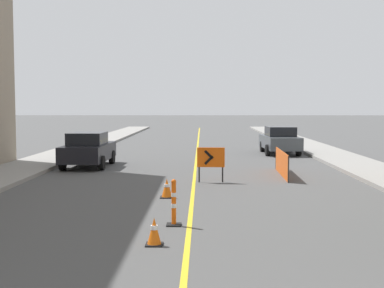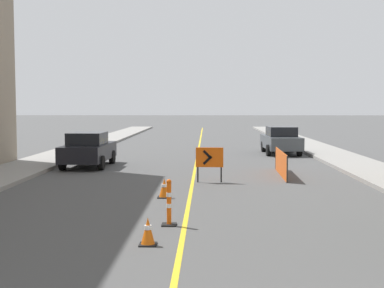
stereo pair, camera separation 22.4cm
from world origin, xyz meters
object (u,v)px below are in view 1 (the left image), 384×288
object	(u,v)px
parked_car_curb_near	(88,149)
delineator_post_rear	(174,206)
traffic_cone_third	(154,232)
parked_car_curb_mid	(280,140)
arrow_barricade_primary	(211,159)
traffic_cone_fourth	(167,188)

from	to	relation	value
parked_car_curb_near	delineator_post_rear	bearing A→B (deg)	-68.17
traffic_cone_third	delineator_post_rear	bearing A→B (deg)	80.35
traffic_cone_third	parked_car_curb_mid	bearing A→B (deg)	74.90
parked_car_curb_mid	delineator_post_rear	bearing A→B (deg)	-107.98
traffic_cone_third	arrow_barricade_primary	distance (m)	8.96
traffic_cone_third	arrow_barricade_primary	world-z (taller)	arrow_barricade_primary
arrow_barricade_primary	parked_car_curb_near	size ratio (longest dim) A/B	0.30
traffic_cone_third	traffic_cone_fourth	size ratio (longest dim) A/B	0.97
traffic_cone_fourth	parked_car_curb_near	world-z (taller)	parked_car_curb_near
parked_car_curb_mid	traffic_cone_fourth	bearing A→B (deg)	-113.10
traffic_cone_third	delineator_post_rear	xyz separation A→B (m)	(0.30, 1.79, 0.19)
traffic_cone_third	arrow_barricade_primary	xyz separation A→B (m)	(1.29, 8.85, 0.59)
arrow_barricade_primary	parked_car_curb_mid	distance (m)	12.21
traffic_cone_fourth	arrow_barricade_primary	xyz separation A→B (m)	(1.40, 3.29, 0.58)
traffic_cone_third	parked_car_curb_mid	size ratio (longest dim) A/B	0.13
parked_car_curb_near	parked_car_curb_mid	xyz separation A→B (m)	(9.73, 6.67, 0.00)
delineator_post_rear	parked_car_curb_mid	bearing A→B (deg)	74.39
delineator_post_rear	arrow_barricade_primary	bearing A→B (deg)	82.03
traffic_cone_fourth	parked_car_curb_mid	world-z (taller)	parked_car_curb_mid
traffic_cone_fourth	parked_car_curb_mid	bearing A→B (deg)	69.26
traffic_cone_third	traffic_cone_fourth	xyz separation A→B (m)	(-0.11, 5.55, 0.01)
arrow_barricade_primary	parked_car_curb_near	xyz separation A→B (m)	(-5.54, 4.80, -0.07)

